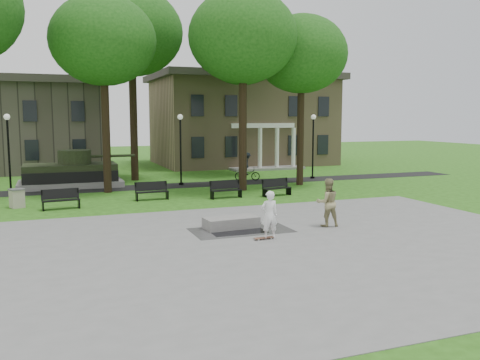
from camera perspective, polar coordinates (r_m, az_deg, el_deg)
The scene contains 25 objects.
ground at distance 22.69m, azimuth -0.31°, elevation -4.47°, with size 120.00×120.00×0.00m, color #255113.
plaza at distance 18.19m, azimuth 5.20°, elevation -7.37°, with size 22.00×16.00×0.02m, color gray.
footpath at distance 34.04m, azimuth -7.32°, elevation -0.63°, with size 44.00×2.60×0.01m, color black.
building_right at distance 50.08m, azimuth 0.12°, elevation 6.85°, with size 17.00×12.00×8.60m.
building_left at distance 47.48m, azimuth -24.67°, elevation 5.30°, with size 15.00×10.00×7.20m, color #4C443D.
tree_1 at distance 31.82m, azimuth -15.12°, elevation 14.81°, with size 6.20×6.20×11.63m.
tree_2 at distance 31.77m, azimuth 0.32°, elevation 15.72°, with size 6.60×6.60×12.16m.
tree_3 at distance 34.41m, azimuth 6.93°, elevation 13.80°, with size 6.00×6.00×11.19m.
tree_4 at distance 37.74m, azimuth -12.11°, elevation 15.84°, with size 7.20×7.20×13.50m.
tree_5 at distance 40.29m, azimuth 0.25°, elevation 14.39°, with size 6.40×6.40×12.44m.
lamp_left at distance 33.28m, azimuth -24.56°, elevation 3.43°, with size 0.36×0.36×4.73m.
lamp_mid at distance 34.19m, azimuth -6.69°, elevation 4.10°, with size 0.36×0.36×4.73m.
lamp_right at distance 37.86m, azimuth 8.21°, elevation 4.36°, with size 0.36×0.36×4.73m.
tank_monument at distance 35.07m, azimuth -18.43°, elevation 0.69°, with size 7.45×3.40×2.40m.
puddle at distance 20.24m, azimuth -0.20°, elevation -5.82°, with size 2.20×1.20×0.00m, color black.
concrete_block at distance 20.86m, azimuth -1.00°, elevation -4.80°, with size 2.20×1.00×0.45m, color gray.
skateboard at distance 19.02m, azimuth 2.72°, elevation -6.57°, with size 0.78×0.20×0.07m, color brown.
skateboarder at distance 18.94m, azimuth 3.31°, elevation -3.93°, with size 0.66×0.43×1.81m, color white.
friend_watching at distance 21.38m, azimuth 9.79°, elevation -2.50°, with size 0.97×0.76×2.00m, color #999163.
cyclist at distance 36.50m, azimuth 0.83°, elevation 1.24°, with size 1.90×1.21×2.02m.
park_bench_0 at distance 26.68m, azimuth -19.47°, elevation -1.99°, with size 1.84×0.71×1.00m.
park_bench_1 at distance 28.40m, azimuth -9.89°, elevation -1.16°, with size 1.82×0.60×1.00m.
park_bench_2 at distance 28.61m, azimuth -1.63°, elevation -0.99°, with size 1.82×0.63×1.00m.
park_bench_3 at distance 29.51m, azimuth 4.10°, elevation -0.76°, with size 1.85×0.88×1.00m.
trash_bin at distance 27.92m, azimuth -23.76°, elevation -1.88°, with size 0.86×0.86×0.96m.
Camera 1 is at (-7.70, -20.85, 4.54)m, focal length 38.00 mm.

